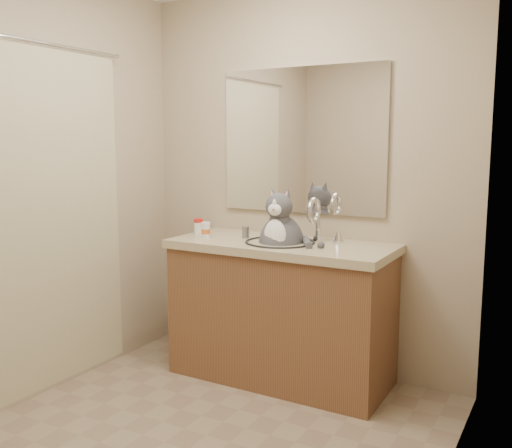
{
  "coord_description": "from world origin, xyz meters",
  "views": [
    {
      "loc": [
        1.52,
        -2.02,
        1.44
      ],
      "look_at": [
        0.0,
        0.65,
        1.0
      ],
      "focal_mm": 40.0,
      "sensor_mm": 36.0,
      "label": 1
    }
  ],
  "objects_px": {
    "cat": "(281,240)",
    "grey_canister": "(246,232)",
    "pill_bottle_redcap": "(199,227)",
    "pill_bottle_orange": "(206,230)"
  },
  "relations": [
    {
      "from": "cat",
      "to": "grey_canister",
      "type": "distance_m",
      "value": 0.26
    },
    {
      "from": "pill_bottle_orange",
      "to": "grey_canister",
      "type": "relative_size",
      "value": 1.34
    },
    {
      "from": "cat",
      "to": "grey_canister",
      "type": "relative_size",
      "value": 7.5
    },
    {
      "from": "cat",
      "to": "pill_bottle_redcap",
      "type": "xyz_separation_m",
      "value": [
        -0.59,
        -0.01,
        0.04
      ]
    },
    {
      "from": "cat",
      "to": "grey_canister",
      "type": "xyz_separation_m",
      "value": [
        -0.26,
        0.03,
        0.02
      ]
    },
    {
      "from": "pill_bottle_redcap",
      "to": "pill_bottle_orange",
      "type": "relative_size",
      "value": 1.08
    },
    {
      "from": "pill_bottle_redcap",
      "to": "grey_canister",
      "type": "xyz_separation_m",
      "value": [
        0.33,
        0.04,
        -0.02
      ]
    },
    {
      "from": "cat",
      "to": "pill_bottle_redcap",
      "type": "relative_size",
      "value": 5.19
    },
    {
      "from": "pill_bottle_redcap",
      "to": "pill_bottle_orange",
      "type": "bearing_deg",
      "value": -33.15
    },
    {
      "from": "cat",
      "to": "pill_bottle_orange",
      "type": "xyz_separation_m",
      "value": [
        -0.49,
        -0.07,
        0.03
      ]
    }
  ]
}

